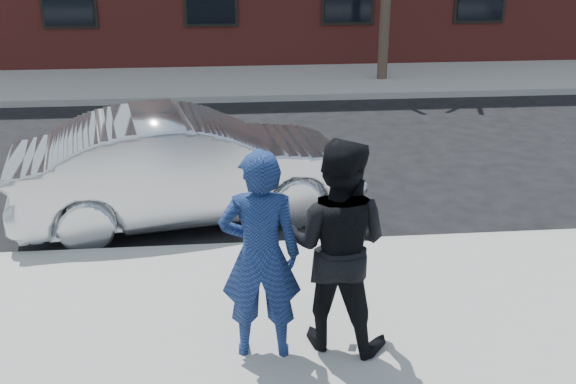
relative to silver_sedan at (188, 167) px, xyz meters
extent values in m
plane|color=black|center=(0.13, -2.77, -0.78)|extent=(100.00, 100.00, 0.00)
cube|color=#999691|center=(0.13, -3.02, -0.70)|extent=(50.00, 3.50, 0.15)
cube|color=#999691|center=(0.13, -1.22, -0.70)|extent=(50.00, 0.10, 0.15)
cube|color=#999691|center=(0.13, 8.48, -0.70)|extent=(50.00, 3.50, 0.15)
cube|color=#999691|center=(0.13, 6.68, -0.70)|extent=(50.00, 0.10, 0.15)
imported|color=#B7BABF|center=(0.00, 0.00, 0.00)|extent=(4.95, 2.54, 1.56)
imported|color=navy|center=(0.81, -3.52, 0.38)|extent=(0.77, 0.53, 2.01)
cube|color=black|center=(0.78, -3.30, 0.72)|extent=(0.08, 0.13, 0.08)
imported|color=black|center=(1.53, -3.42, 0.40)|extent=(1.22, 1.11, 2.05)
cube|color=black|center=(1.46, -3.19, 0.38)|extent=(0.10, 0.15, 0.06)
camera|label=1|loc=(0.56, -8.89, 3.14)|focal=42.00mm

